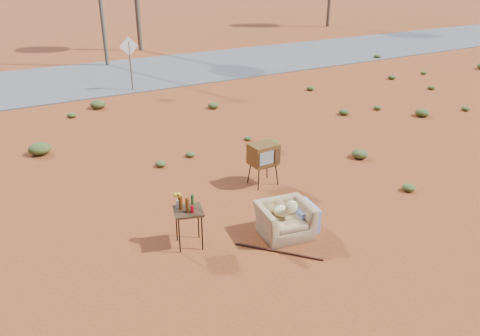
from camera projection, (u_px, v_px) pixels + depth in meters
ground at (255, 232)px, 9.29m from camera, size 140.00×140.00×0.00m
highway at (79, 80)px, 21.12m from camera, size 140.00×7.00×0.04m
armchair at (288, 215)px, 9.09m from camera, size 1.28×0.80×0.88m
tv_unit at (263, 155)px, 10.99m from camera, size 0.65×0.53×1.03m
side_table at (186, 208)px, 8.58m from camera, size 0.65×0.65×1.06m
rusty_bar at (278, 251)px, 8.63m from camera, size 1.13×1.29×0.04m
road_sign at (129, 54)px, 18.85m from camera, size 0.78×0.06×2.19m
scrub_patch at (140, 159)px, 12.34m from camera, size 17.49×8.07×0.33m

